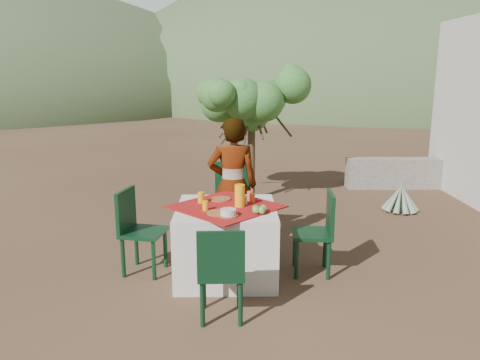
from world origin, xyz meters
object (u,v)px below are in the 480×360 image
chair_near (221,270)px  chair_right (319,229)px  juice_pitcher (240,196)px  chair_far (231,198)px  person (233,185)px  shrub_tree (255,108)px  table (226,241)px  chair_left (137,227)px  agave (401,199)px

chair_near → chair_right: size_ratio=0.96×
juice_pitcher → chair_near: bearing=-100.3°
chair_far → chair_right: bearing=-40.5°
person → shrub_tree: size_ratio=0.83×
chair_far → chair_near: bearing=-84.0°
table → chair_near: size_ratio=1.52×
chair_far → chair_left: bearing=-126.9°
chair_far → chair_left: size_ratio=1.09×
chair_near → chair_far: bearing=-93.6°
agave → chair_far: bearing=-155.4°
chair_left → chair_near: bearing=-126.4°
table → chair_far: chair_far is taller
table → chair_right: bearing=2.4°
chair_right → juice_pitcher: 0.93m
person → chair_far: bearing=-88.6°
chair_right → person: 1.18m
chair_far → chair_near: chair_far is taller
table → shrub_tree: bearing=82.0°
chair_right → juice_pitcher: bearing=-81.8°
chair_far → person: size_ratio=0.61×
chair_near → person: size_ratio=0.53×
table → chair_left: chair_left is taller
chair_near → person: 1.70m
chair_left → person: size_ratio=0.56×
chair_near → chair_right: (1.01, 0.99, 0.02)m
chair_left → chair_right: 1.94m
agave → juice_pitcher: bearing=-137.4°
chair_far → juice_pitcher: bearing=-77.1°
chair_near → person: bearing=-94.7°
chair_far → person: bearing=-79.3°
chair_far → shrub_tree: size_ratio=0.51×
table → person: person is taller
chair_right → shrub_tree: size_ratio=0.46×
shrub_tree → chair_far: bearing=-101.1°
chair_left → agave: chair_left is taller
chair_left → shrub_tree: (1.39, 2.95, 1.03)m
juice_pitcher → chair_left: bearing=173.9°
table → agave: size_ratio=2.20×
table → chair_left: 0.97m
shrub_tree → person: bearing=-98.9°
table → chair_near: bearing=-91.7°
chair_far → agave: bearing=32.8°
table → chair_left: bearing=174.0°
chair_far → agave: size_ratio=1.68×
chair_near → shrub_tree: bearing=-98.0°
chair_left → juice_pitcher: bearing=-83.8°
chair_right → chair_near: bearing=-41.2°
chair_near → juice_pitcher: (0.17, 0.94, 0.40)m
chair_near → chair_left: bearing=-50.1°
chair_right → person: size_ratio=0.55×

